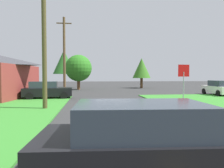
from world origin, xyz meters
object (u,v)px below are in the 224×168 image
(utility_pole_mid, at_px, (64,54))
(pine_tree_center, at_px, (142,68))
(stop_sign, at_px, (184,77))
(oak_tree_right, at_px, (78,68))
(car_on_crossroad, at_px, (220,88))
(oak_tree_left, at_px, (64,62))
(utility_pole_near, at_px, (44,45))
(parked_car_near_building, at_px, (47,90))
(car_behind_on_main_road, at_px, (151,144))

(utility_pole_mid, height_order, pine_tree_center, utility_pole_mid)
(stop_sign, distance_m, oak_tree_right, 19.62)
(stop_sign, xyz_separation_m, car_on_crossroad, (7.57, 7.06, -1.27))
(car_on_crossroad, xyz_separation_m, oak_tree_left, (-18.54, 16.49, 3.77))
(stop_sign, relative_size, oak_tree_right, 0.55)
(stop_sign, relative_size, oak_tree_left, 0.43)
(car_on_crossroad, distance_m, pine_tree_center, 14.90)
(stop_sign, xyz_separation_m, utility_pole_mid, (-9.52, 11.85, 2.65))
(stop_sign, bearing_deg, oak_tree_right, -70.37)
(pine_tree_center, bearing_deg, utility_pole_near, -119.27)
(stop_sign, xyz_separation_m, pine_tree_center, (2.48, 20.82, 1.35))
(car_on_crossroad, height_order, parked_car_near_building, same)
(utility_pole_mid, relative_size, pine_tree_center, 1.78)
(oak_tree_left, xyz_separation_m, pine_tree_center, (13.45, -2.73, -1.15))
(utility_pole_near, distance_m, oak_tree_right, 18.07)
(car_behind_on_main_road, bearing_deg, pine_tree_center, 78.99)
(oak_tree_left, distance_m, oak_tree_right, 6.53)
(oak_tree_left, bearing_deg, car_on_crossroad, -41.65)
(parked_car_near_building, bearing_deg, utility_pole_mid, 76.15)
(utility_pole_mid, height_order, oak_tree_right, utility_pole_mid)
(car_behind_on_main_road, xyz_separation_m, oak_tree_left, (-5.66, 33.14, 3.77))
(car_on_crossroad, bearing_deg, oak_tree_right, 58.68)
(pine_tree_center, bearing_deg, oak_tree_right, -164.15)
(utility_pole_near, height_order, oak_tree_right, utility_pole_near)
(utility_pole_mid, bearing_deg, stop_sign, -51.24)
(stop_sign, distance_m, utility_pole_near, 9.53)
(car_on_crossroad, xyz_separation_m, parked_car_near_building, (-17.97, -1.24, -0.00))
(oak_tree_left, height_order, pine_tree_center, oak_tree_left)
(car_behind_on_main_road, xyz_separation_m, utility_pole_near, (-4.00, 9.39, 3.29))
(parked_car_near_building, bearing_deg, car_behind_on_main_road, -77.15)
(utility_pole_near, xyz_separation_m, pine_tree_center, (11.78, 21.03, -0.67))
(utility_pole_near, bearing_deg, car_on_crossroad, 23.30)
(car_on_crossroad, relative_size, utility_pole_mid, 0.46)
(parked_car_near_building, distance_m, utility_pole_near, 6.95)
(stop_sign, relative_size, car_on_crossroad, 0.68)
(car_behind_on_main_road, relative_size, oak_tree_right, 0.87)
(parked_car_near_building, xyz_separation_m, oak_tree_left, (-0.56, 17.73, 3.77))
(parked_car_near_building, distance_m, oak_tree_left, 18.13)
(utility_pole_near, distance_m, utility_pole_mid, 12.07)
(pine_tree_center, distance_m, oak_tree_right, 11.03)
(utility_pole_mid, bearing_deg, oak_tree_left, 97.10)
(parked_car_near_building, xyz_separation_m, utility_pole_mid, (0.89, 6.03, 3.92))
(stop_sign, xyz_separation_m, oak_tree_left, (-10.97, 23.55, 2.50))
(oak_tree_left, distance_m, pine_tree_center, 13.77)
(car_behind_on_main_road, xyz_separation_m, pine_tree_center, (7.79, 30.41, 2.62))
(car_on_crossroad, height_order, utility_pole_near, utility_pole_near)
(car_on_crossroad, relative_size, parked_car_near_building, 0.96)
(pine_tree_center, bearing_deg, parked_car_near_building, -130.66)
(parked_car_near_building, height_order, pine_tree_center, pine_tree_center)
(car_on_crossroad, bearing_deg, pine_tree_center, 23.38)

